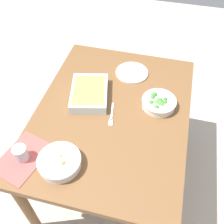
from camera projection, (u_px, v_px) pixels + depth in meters
ground_plane at (112, 173)px, 2.14m from camera, size 6.00×6.00×0.00m
dining_table at (112, 122)px, 1.65m from camera, size 1.20×0.90×0.74m
placemat at (23, 158)px, 1.37m from camera, size 0.32×0.26×0.00m
stew_bowl at (60, 162)px, 1.32m from camera, size 0.22×0.22×0.06m
broccoli_bowl at (159, 102)px, 1.59m from camera, size 0.21×0.21×0.07m
baking_dish at (89, 93)px, 1.64m from camera, size 0.34×0.28×0.06m
drink_cup at (21, 154)px, 1.35m from camera, size 0.07×0.07×0.08m
side_plate at (132, 73)px, 1.81m from camera, size 0.22×0.22×0.01m
spoon_by_stew at (68, 160)px, 1.36m from camera, size 0.14×0.13×0.01m
spoon_by_broccoli at (152, 107)px, 1.61m from camera, size 0.11×0.16×0.01m
fork_on_table at (112, 116)px, 1.56m from camera, size 0.18×0.05×0.01m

